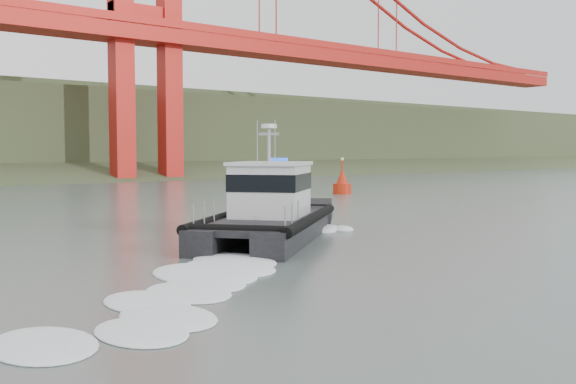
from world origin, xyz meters
TOP-DOWN VIEW (x-y plane):
  - ground at (0.00, 0.00)m, footprint 400.00×400.00m
  - patrol_boat at (-2.42, 9.94)m, footprint 12.59×11.53m
  - nav_buoy at (24.42, 33.46)m, footprint 1.95×1.95m

SIDE VIEW (x-z plane):
  - ground at x=0.00m, z-range 0.00..0.00m
  - nav_buoy at x=24.42m, z-range -0.96..3.10m
  - patrol_boat at x=-2.42m, z-range -1.52..4.58m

